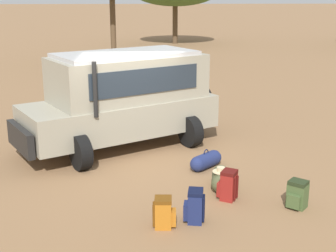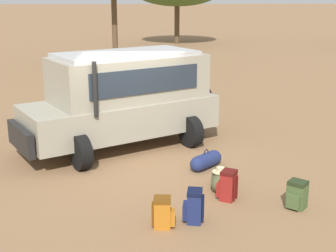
{
  "view_description": "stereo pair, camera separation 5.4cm",
  "coord_description": "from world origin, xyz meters",
  "px_view_note": "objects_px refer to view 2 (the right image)",
  "views": [
    {
      "loc": [
        0.2,
        -10.59,
        3.87
      ],
      "look_at": [
        0.76,
        -0.59,
        1.0
      ],
      "focal_mm": 50.0,
      "sensor_mm": 36.0,
      "label": 1
    },
    {
      "loc": [
        0.26,
        -10.59,
        3.87
      ],
      "look_at": [
        0.76,
        -0.59,
        1.0
      ],
      "focal_mm": 50.0,
      "sensor_mm": 36.0,
      "label": 2
    }
  ],
  "objects_px": {
    "duffel_bag_soft_canvas": "(206,161)",
    "backpack_beside_front_wheel": "(163,213)",
    "backpack_outermost": "(194,206)",
    "backpack_near_rear_wheel": "(297,195)",
    "duffel_bag_low_black_case": "(220,179)",
    "backpack_cluster_center": "(228,186)",
    "safari_vehicle": "(124,97)"
  },
  "relations": [
    {
      "from": "backpack_beside_front_wheel",
      "to": "safari_vehicle",
      "type": "bearing_deg",
      "value": 100.32
    },
    {
      "from": "duffel_bag_low_black_case",
      "to": "backpack_beside_front_wheel",
      "type": "bearing_deg",
      "value": -127.44
    },
    {
      "from": "backpack_near_rear_wheel",
      "to": "duffel_bag_low_black_case",
      "type": "relative_size",
      "value": 0.58
    },
    {
      "from": "backpack_outermost",
      "to": "duffel_bag_soft_canvas",
      "type": "relative_size",
      "value": 0.76
    },
    {
      "from": "duffel_bag_soft_canvas",
      "to": "safari_vehicle",
      "type": "bearing_deg",
      "value": 137.8
    },
    {
      "from": "backpack_near_rear_wheel",
      "to": "duffel_bag_low_black_case",
      "type": "bearing_deg",
      "value": 141.06
    },
    {
      "from": "backpack_cluster_center",
      "to": "backpack_near_rear_wheel",
      "type": "relative_size",
      "value": 1.12
    },
    {
      "from": "duffel_bag_low_black_case",
      "to": "backpack_near_rear_wheel",
      "type": "bearing_deg",
      "value": -38.94
    },
    {
      "from": "backpack_beside_front_wheel",
      "to": "duffel_bag_soft_canvas",
      "type": "relative_size",
      "value": 0.68
    },
    {
      "from": "backpack_near_rear_wheel",
      "to": "backpack_beside_front_wheel",
      "type": "bearing_deg",
      "value": -166.41
    },
    {
      "from": "backpack_outermost",
      "to": "duffel_bag_soft_canvas",
      "type": "xyz_separation_m",
      "value": [
        0.55,
        2.57,
        -0.11
      ]
    },
    {
      "from": "backpack_outermost",
      "to": "duffel_bag_low_black_case",
      "type": "height_order",
      "value": "backpack_outermost"
    },
    {
      "from": "safari_vehicle",
      "to": "backpack_cluster_center",
      "type": "height_order",
      "value": "safari_vehicle"
    },
    {
      "from": "safari_vehicle",
      "to": "backpack_cluster_center",
      "type": "bearing_deg",
      "value": -58.38
    },
    {
      "from": "backpack_outermost",
      "to": "duffel_bag_low_black_case",
      "type": "distance_m",
      "value": 1.63
    },
    {
      "from": "backpack_near_rear_wheel",
      "to": "duffel_bag_soft_canvas",
      "type": "relative_size",
      "value": 0.68
    },
    {
      "from": "backpack_beside_front_wheel",
      "to": "duffel_bag_low_black_case",
      "type": "xyz_separation_m",
      "value": [
        1.25,
        1.63,
        -0.07
      ]
    },
    {
      "from": "backpack_beside_front_wheel",
      "to": "backpack_outermost",
      "type": "height_order",
      "value": "backpack_outermost"
    },
    {
      "from": "backpack_cluster_center",
      "to": "duffel_bag_low_black_case",
      "type": "relative_size",
      "value": 0.64
    },
    {
      "from": "backpack_beside_front_wheel",
      "to": "backpack_near_rear_wheel",
      "type": "xyz_separation_m",
      "value": [
        2.51,
        0.61,
        -0.0
      ]
    },
    {
      "from": "backpack_near_rear_wheel",
      "to": "backpack_outermost",
      "type": "distance_m",
      "value": 2.01
    },
    {
      "from": "safari_vehicle",
      "to": "backpack_near_rear_wheel",
      "type": "bearing_deg",
      "value": -49.22
    },
    {
      "from": "safari_vehicle",
      "to": "backpack_outermost",
      "type": "xyz_separation_m",
      "value": [
        1.36,
        -4.29,
        -1.01
      ]
    },
    {
      "from": "backpack_outermost",
      "to": "duffel_bag_low_black_case",
      "type": "bearing_deg",
      "value": 64.41
    },
    {
      "from": "duffel_bag_soft_canvas",
      "to": "backpack_beside_front_wheel",
      "type": "bearing_deg",
      "value": -111.77
    },
    {
      "from": "backpack_beside_front_wheel",
      "to": "duffel_bag_low_black_case",
      "type": "bearing_deg",
      "value": 52.56
    },
    {
      "from": "backpack_cluster_center",
      "to": "backpack_near_rear_wheel",
      "type": "distance_m",
      "value": 1.29
    },
    {
      "from": "backpack_cluster_center",
      "to": "duffel_bag_soft_canvas",
      "type": "bearing_deg",
      "value": 96.82
    },
    {
      "from": "backpack_outermost",
      "to": "safari_vehicle",
      "type": "bearing_deg",
      "value": 107.53
    },
    {
      "from": "backpack_outermost",
      "to": "duffel_bag_soft_canvas",
      "type": "bearing_deg",
      "value": 78.0
    },
    {
      "from": "duffel_bag_low_black_case",
      "to": "duffel_bag_soft_canvas",
      "type": "distance_m",
      "value": 1.12
    },
    {
      "from": "backpack_cluster_center",
      "to": "duffel_bag_low_black_case",
      "type": "xyz_separation_m",
      "value": [
        -0.05,
        0.59,
        -0.1
      ]
    }
  ]
}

